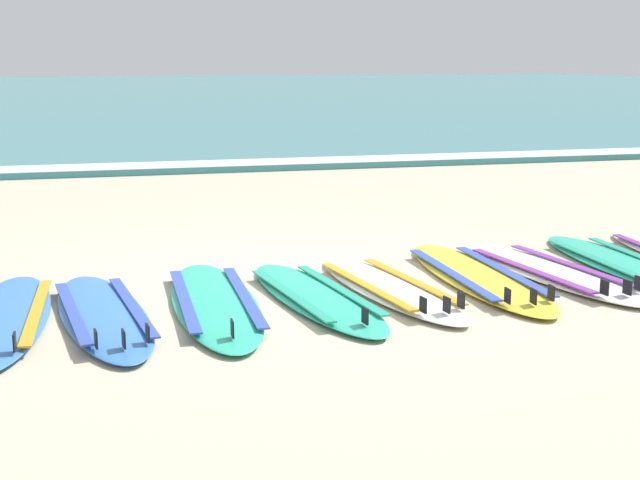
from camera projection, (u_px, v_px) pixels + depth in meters
The scene contains 11 objects.
ground_plane at pixel (299, 281), 7.28m from camera, with size 80.00×80.00×0.00m, color #C1B599.
sea at pixel (124, 92), 42.22m from camera, with size 80.00×60.00×0.10m, color teal.
wave_foam_strip at pixel (196, 167), 14.17m from camera, with size 80.00×0.85×0.11m, color white.
surfboard_1 at pixel (5, 317), 6.16m from camera, with size 0.67×2.37×0.18m.
surfboard_2 at pixel (103, 314), 6.24m from camera, with size 0.86×2.35×0.18m.
surfboard_3 at pixel (215, 302), 6.53m from camera, with size 0.64×2.44×0.18m.
surfboard_4 at pixel (315, 296), 6.69m from camera, with size 0.87×2.28×0.18m.
surfboard_5 at pixel (389, 288), 6.94m from camera, with size 0.88×2.27×0.18m.
surfboard_6 at pixel (477, 276), 7.30m from camera, with size 0.64×2.51×0.18m.
surfboard_7 at pixel (551, 272), 7.44m from camera, with size 0.92×2.40×0.18m.
surfboard_8 at pixel (619, 263), 7.77m from camera, with size 0.63×2.35×0.18m.
Camera 1 is at (-1.58, -6.88, 1.82)m, focal length 50.07 mm.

